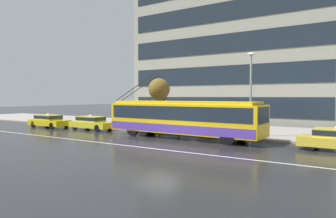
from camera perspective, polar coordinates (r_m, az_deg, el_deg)
The scene contains 12 objects.
ground_plane at distance 19.54m, azimuth -1.66°, elevation -6.79°, with size 160.00×160.00×0.00m, color #222326.
sidewalk_slab at distance 28.62m, azimuth 10.23°, elevation -3.77°, with size 80.00×10.00×0.14m, color gray.
lane_centre_line at distance 18.58m, azimuth -3.77°, elevation -7.26°, with size 72.00×0.14×0.01m, color silver.
trolleybus at distance 22.81m, azimuth 2.70°, elevation -1.62°, with size 12.62×2.99×4.85m.
taxi_far_behind at distance 32.83m, azimuth -21.31°, elevation -2.00°, with size 4.61×1.85×1.39m.
taxi_queued_behind_bus at distance 29.26m, azimuth -14.07°, elevation -2.43°, with size 4.47×1.73×1.39m.
bus_shelter at distance 26.43m, azimuth 6.70°, elevation 0.04°, with size 3.65×1.72×2.54m.
pedestrian_at_shelter at distance 24.57m, azimuth 11.74°, elevation -0.94°, with size 1.12×1.12×1.99m.
pedestrian_approaching_curb at distance 27.45m, azimuth 2.12°, elevation -0.46°, with size 1.19×1.19×2.03m.
street_lamp at distance 23.43m, azimuth 15.20°, elevation 4.08°, with size 0.60×0.32×6.21m.
street_tree_bare at distance 28.41m, azimuth -1.68°, elevation 3.56°, with size 2.01×2.01×4.66m.
office_tower_corner_left at distance 41.12m, azimuth 12.67°, elevation 10.79°, with size 25.27×11.38×18.33m.
Camera 1 is at (10.94, -15.90, 3.11)m, focal length 32.68 mm.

